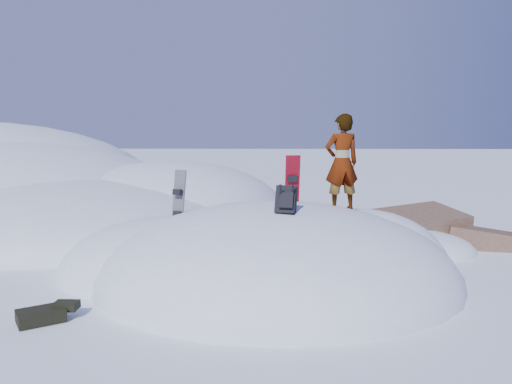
{
  "coord_description": "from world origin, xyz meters",
  "views": [
    {
      "loc": [
        -0.16,
        -9.34,
        2.93
      ],
      "look_at": [
        -0.38,
        0.3,
        1.68
      ],
      "focal_mm": 35.0,
      "sensor_mm": 36.0,
      "label": 1
    }
  ],
  "objects_px": {
    "snowboard_dark": "(178,205)",
    "person": "(342,163)",
    "snowboard_red": "(292,192)",
    "backpack": "(286,200)"
  },
  "relations": [
    {
      "from": "snowboard_dark",
      "to": "person",
      "type": "height_order",
      "value": "person"
    },
    {
      "from": "snowboard_red",
      "to": "person",
      "type": "distance_m",
      "value": 1.14
    },
    {
      "from": "snowboard_dark",
      "to": "backpack",
      "type": "relative_size",
      "value": 2.46
    },
    {
      "from": "snowboard_dark",
      "to": "person",
      "type": "relative_size",
      "value": 0.75
    },
    {
      "from": "backpack",
      "to": "person",
      "type": "height_order",
      "value": "person"
    },
    {
      "from": "snowboard_red",
      "to": "backpack",
      "type": "bearing_deg",
      "value": -104.13
    },
    {
      "from": "snowboard_red",
      "to": "snowboard_dark",
      "type": "xyz_separation_m",
      "value": [
        -2.26,
        -0.19,
        -0.24
      ]
    },
    {
      "from": "backpack",
      "to": "snowboard_red",
      "type": "bearing_deg",
      "value": 95.5
    },
    {
      "from": "snowboard_red",
      "to": "backpack",
      "type": "height_order",
      "value": "snowboard_red"
    },
    {
      "from": "snowboard_red",
      "to": "person",
      "type": "xyz_separation_m",
      "value": [
        0.97,
        -0.02,
        0.6
      ]
    }
  ]
}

